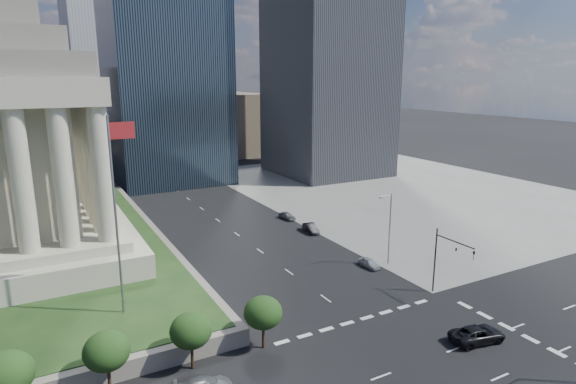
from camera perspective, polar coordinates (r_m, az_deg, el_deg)
ground at (r=129.31m, az=-15.13°, el=1.72°), size 500.00×500.00×0.00m
sidewalk_ne at (r=114.87m, az=12.97°, el=0.40°), size 68.00×90.00×0.03m
flagpole at (r=49.54m, az=-19.64°, el=-1.59°), size 2.52×0.24×20.00m
midrise_glass at (r=122.52m, az=-14.50°, el=15.26°), size 26.00×26.00×60.00m
building_filler_ne at (r=165.79m, az=-6.97°, el=8.08°), size 20.00×30.00×20.00m
building_filler_nw at (r=153.95m, az=-29.18°, el=7.58°), size 24.00×30.00×28.00m
traffic_signal_ne at (r=59.03m, az=18.35°, el=-7.12°), size 0.30×5.74×8.00m
street_lamp_north at (r=67.13m, az=11.86°, el=-3.85°), size 2.13×0.22×10.00m
pickup_truck at (r=52.51m, az=21.54°, el=-15.41°), size 3.47×5.97×1.56m
parked_sedan_near at (r=67.20m, az=9.61°, el=-8.30°), size 3.62×1.51×1.22m
parked_sedan_mid at (r=80.69m, az=2.72°, el=-4.29°), size 2.24×4.55×1.43m
parked_sedan_far at (r=87.84m, az=-0.11°, el=-2.83°), size 3.99×1.94×1.31m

